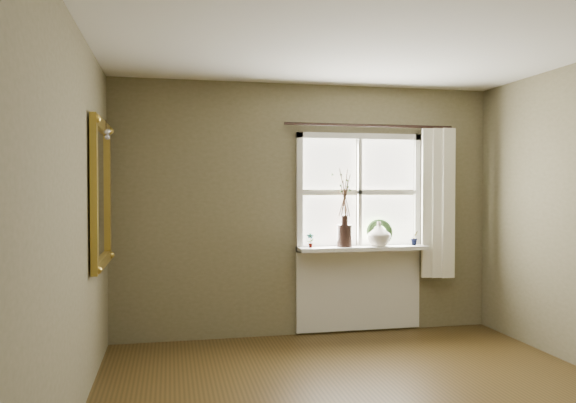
{
  "coord_description": "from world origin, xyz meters",
  "views": [
    {
      "loc": [
        -1.41,
        -3.4,
        1.53
      ],
      "look_at": [
        -0.36,
        1.55,
        1.4
      ],
      "focal_mm": 35.0,
      "sensor_mm": 36.0,
      "label": 1
    }
  ],
  "objects_px": {
    "dark_jug": "(344,236)",
    "gilt_mirror": "(101,193)",
    "cream_vase": "(379,234)",
    "wreath": "(380,235)"
  },
  "relations": [
    {
      "from": "wreath",
      "to": "gilt_mirror",
      "type": "xyz_separation_m",
      "value": [
        -2.72,
        -0.71,
        0.45
      ]
    },
    {
      "from": "cream_vase",
      "to": "wreath",
      "type": "height_order",
      "value": "cream_vase"
    },
    {
      "from": "wreath",
      "to": "cream_vase",
      "type": "bearing_deg",
      "value": -116.38
    },
    {
      "from": "cream_vase",
      "to": "gilt_mirror",
      "type": "bearing_deg",
      "value": -165.98
    },
    {
      "from": "dark_jug",
      "to": "wreath",
      "type": "distance_m",
      "value": 0.4
    },
    {
      "from": "gilt_mirror",
      "to": "cream_vase",
      "type": "bearing_deg",
      "value": 14.02
    },
    {
      "from": "dark_jug",
      "to": "cream_vase",
      "type": "xyz_separation_m",
      "value": [
        0.38,
        0.0,
        0.01
      ]
    },
    {
      "from": "wreath",
      "to": "gilt_mirror",
      "type": "relative_size",
      "value": 0.23
    },
    {
      "from": "cream_vase",
      "to": "gilt_mirror",
      "type": "height_order",
      "value": "gilt_mirror"
    },
    {
      "from": "dark_jug",
      "to": "gilt_mirror",
      "type": "height_order",
      "value": "gilt_mirror"
    }
  ]
}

